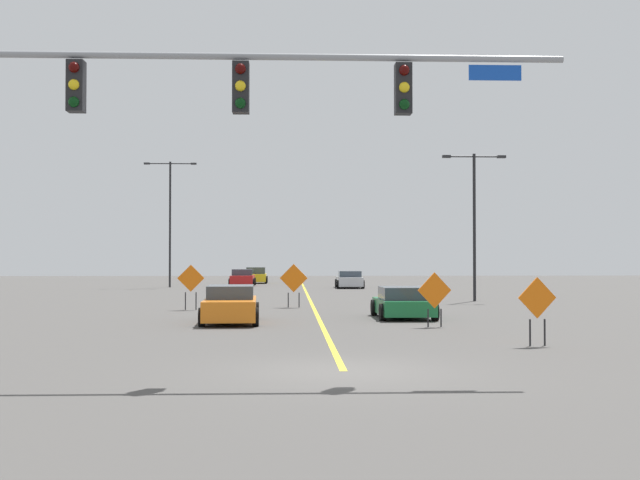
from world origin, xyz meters
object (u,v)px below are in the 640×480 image
object	(u,v)px
car_yellow_mid	(256,276)
car_red_distant	(243,278)
street_lamp_mid_right	(170,214)
construction_sign_median_near	(294,280)
traffic_signal_assembly	(153,111)
construction_sign_left_lane	(435,293)
construction_sign_right_lane	(537,302)
car_silver_approaching	(349,280)
car_green_near	(403,303)
street_lamp_near_right	(474,214)
construction_sign_left_shoulder	(191,281)
car_orange_passing	(231,305)

from	to	relation	value
car_yellow_mid	car_red_distant	xyz separation A→B (m)	(-0.83, -6.26, -0.01)
street_lamp_mid_right	construction_sign_median_near	world-z (taller)	street_lamp_mid_right
traffic_signal_assembly	car_yellow_mid	world-z (taller)	traffic_signal_assembly
construction_sign_left_lane	car_yellow_mid	size ratio (longest dim) A/B	0.48
construction_sign_right_lane	car_silver_approaching	distance (m)	39.91
construction_sign_left_lane	car_green_near	bearing A→B (deg)	97.34
construction_sign_left_lane	car_green_near	xyz separation A→B (m)	(-0.50, 3.85, -0.56)
street_lamp_near_right	construction_sign_median_near	distance (m)	11.35
car_yellow_mid	traffic_signal_assembly	bearing A→B (deg)	-89.75
street_lamp_near_right	car_green_near	distance (m)	13.52
construction_sign_left_shoulder	car_silver_approaching	size ratio (longest dim) A/B	0.46
construction_sign_right_lane	construction_sign_median_near	bearing A→B (deg)	111.12
car_silver_approaching	car_orange_passing	distance (m)	32.68
construction_sign_left_shoulder	car_yellow_mid	xyz separation A→B (m)	(1.35, 36.38, -0.63)
car_silver_approaching	car_red_distant	size ratio (longest dim) A/B	1.09
car_silver_approaching	car_orange_passing	bearing A→B (deg)	-101.76
street_lamp_mid_right	car_orange_passing	bearing A→B (deg)	-77.97
construction_sign_right_lane	construction_sign_left_lane	bearing A→B (deg)	106.05
construction_sign_right_lane	car_silver_approaching	xyz separation A→B (m)	(-1.97, 39.86, -0.52)
street_lamp_mid_right	traffic_signal_assembly	bearing A→B (deg)	-81.96
car_green_near	construction_sign_left_lane	bearing A→B (deg)	-82.66
traffic_signal_assembly	car_red_distant	size ratio (longest dim) A/B	3.37
construction_sign_left_lane	car_silver_approaching	xyz separation A→B (m)	(-0.30, 34.07, -0.51)
car_yellow_mid	construction_sign_left_lane	bearing A→B (deg)	-80.14
street_lamp_mid_right	construction_sign_right_lane	world-z (taller)	street_lamp_mid_right
car_yellow_mid	car_silver_approaching	distance (m)	13.63
construction_sign_left_shoulder	car_green_near	world-z (taller)	construction_sign_left_shoulder
car_red_distant	car_yellow_mid	bearing A→B (deg)	82.47
street_lamp_near_right	car_silver_approaching	xyz separation A→B (m)	(-5.28, 18.54, -4.04)
car_green_near	street_lamp_near_right	bearing A→B (deg)	64.86
construction_sign_right_lane	car_green_near	size ratio (longest dim) A/B	0.47
construction_sign_left_shoulder	construction_sign_left_lane	size ratio (longest dim) A/B	1.10
car_red_distant	traffic_signal_assembly	bearing A→B (deg)	-88.76
street_lamp_near_right	car_orange_passing	size ratio (longest dim) A/B	1.71
traffic_signal_assembly	car_orange_passing	distance (m)	13.23
street_lamp_mid_right	street_lamp_near_right	distance (m)	27.93
street_lamp_near_right	construction_sign_left_lane	size ratio (longest dim) A/B	4.30
street_lamp_mid_right	car_green_near	world-z (taller)	street_lamp_mid_right
street_lamp_mid_right	construction_sign_median_near	size ratio (longest dim) A/B	4.84
traffic_signal_assembly	construction_sign_left_shoulder	bearing A→B (deg)	94.72
street_lamp_mid_right	car_silver_approaching	xyz separation A→B (m)	(13.86, -1.76, -5.09)
car_orange_passing	construction_sign_left_lane	bearing A→B (deg)	-16.59
street_lamp_mid_right	construction_sign_right_lane	size ratio (longest dim) A/B	5.41
construction_sign_median_near	construction_sign_left_shoulder	size ratio (longest dim) A/B	1.01
car_silver_approaching	car_yellow_mid	bearing A→B (deg)	123.81
construction_sign_median_near	car_red_distant	bearing A→B (deg)	98.08
car_green_near	street_lamp_mid_right	bearing A→B (deg)	113.14
car_silver_approaching	construction_sign_left_lane	bearing A→B (deg)	-89.49
traffic_signal_assembly	street_lamp_near_right	xyz separation A→B (m)	(12.63, 25.80, -0.66)
car_orange_passing	construction_sign_right_lane	bearing A→B (deg)	-42.34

